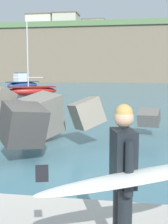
{
  "coord_description": "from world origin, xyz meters",
  "views": [
    {
      "loc": [
        2.21,
        -6.58,
        2.34
      ],
      "look_at": [
        1.06,
        0.5,
        1.4
      ],
      "focal_mm": 48.8,
      "sensor_mm": 36.0,
      "label": 1
    }
  ],
  "objects_px": {
    "mooring_buoy_middle": "(42,89)",
    "station_building_east": "(94,27)",
    "station_building_west": "(66,22)",
    "surfer_with_board": "(129,176)",
    "boat_far_left": "(22,84)",
    "boat_mid_left": "(32,90)",
    "mooring_buoy_inner": "(33,89)",
    "station_building_central": "(42,24)"
  },
  "relations": [
    {
      "from": "boat_mid_left",
      "to": "boat_far_left",
      "type": "height_order",
      "value": "boat_mid_left"
    },
    {
      "from": "boat_far_left",
      "to": "station_building_east",
      "type": "bearing_deg",
      "value": 87.27
    },
    {
      "from": "boat_far_left",
      "to": "station_building_west",
      "type": "distance_m",
      "value": 47.32
    },
    {
      "from": "mooring_buoy_inner",
      "to": "boat_far_left",
      "type": "bearing_deg",
      "value": 130.95
    },
    {
      "from": "station_building_west",
      "to": "mooring_buoy_middle",
      "type": "bearing_deg",
      "value": -81.19
    },
    {
      "from": "mooring_buoy_inner",
      "to": "station_building_west",
      "type": "xyz_separation_m",
      "value": [
        -6.1,
        47.55,
        15.86
      ]
    },
    {
      "from": "mooring_buoy_middle",
      "to": "station_building_east",
      "type": "xyz_separation_m",
      "value": [
        -1.16,
        58.73,
        15.88
      ]
    },
    {
      "from": "surfer_with_board",
      "to": "boat_mid_left",
      "type": "distance_m",
      "value": 28.18
    },
    {
      "from": "surfer_with_board",
      "to": "station_building_central",
      "type": "distance_m",
      "value": 87.57
    },
    {
      "from": "boat_far_left",
      "to": "mooring_buoy_inner",
      "type": "bearing_deg",
      "value": -49.05
    },
    {
      "from": "boat_far_left",
      "to": "station_building_east",
      "type": "distance_m",
      "value": 57.85
    },
    {
      "from": "boat_mid_left",
      "to": "boat_far_left",
      "type": "relative_size",
      "value": 1.39
    },
    {
      "from": "surfer_with_board",
      "to": "mooring_buoy_middle",
      "type": "height_order",
      "value": "surfer_with_board"
    },
    {
      "from": "boat_mid_left",
      "to": "mooring_buoy_inner",
      "type": "relative_size",
      "value": 16.33
    },
    {
      "from": "mooring_buoy_middle",
      "to": "mooring_buoy_inner",
      "type": "bearing_deg",
      "value": 175.66
    },
    {
      "from": "mooring_buoy_inner",
      "to": "station_building_central",
      "type": "relative_size",
      "value": 0.06
    },
    {
      "from": "boat_far_left",
      "to": "mooring_buoy_middle",
      "type": "distance_m",
      "value": 4.9
    },
    {
      "from": "surfer_with_board",
      "to": "mooring_buoy_inner",
      "type": "xyz_separation_m",
      "value": [
        -12.73,
        34.53,
        -1.06
      ]
    },
    {
      "from": "surfer_with_board",
      "to": "boat_far_left",
      "type": "height_order",
      "value": "boat_far_left"
    },
    {
      "from": "mooring_buoy_middle",
      "to": "station_building_east",
      "type": "relative_size",
      "value": 0.06
    },
    {
      "from": "station_building_central",
      "to": "station_building_east",
      "type": "distance_m",
      "value": 17.21
    },
    {
      "from": "boat_mid_left",
      "to": "mooring_buoy_middle",
      "type": "height_order",
      "value": "boat_mid_left"
    },
    {
      "from": "boat_far_left",
      "to": "mooring_buoy_middle",
      "type": "xyz_separation_m",
      "value": [
        3.82,
        -3.03,
        -0.51
      ]
    },
    {
      "from": "boat_far_left",
      "to": "station_building_east",
      "type": "xyz_separation_m",
      "value": [
        2.66,
        55.71,
        15.37
      ]
    },
    {
      "from": "boat_far_left",
      "to": "station_building_east",
      "type": "height_order",
      "value": "station_building_east"
    },
    {
      "from": "mooring_buoy_inner",
      "to": "mooring_buoy_middle",
      "type": "distance_m",
      "value": 1.28
    },
    {
      "from": "mooring_buoy_inner",
      "to": "station_building_west",
      "type": "bearing_deg",
      "value": 97.31
    },
    {
      "from": "surfer_with_board",
      "to": "mooring_buoy_middle",
      "type": "distance_m",
      "value": 36.31
    },
    {
      "from": "station_building_central",
      "to": "boat_far_left",
      "type": "bearing_deg",
      "value": -76.58
    },
    {
      "from": "boat_mid_left",
      "to": "station_building_west",
      "type": "bearing_deg",
      "value": 98.96
    },
    {
      "from": "station_building_central",
      "to": "mooring_buoy_inner",
      "type": "bearing_deg",
      "value": -74.51
    },
    {
      "from": "surfer_with_board",
      "to": "mooring_buoy_middle",
      "type": "relative_size",
      "value": 4.79
    },
    {
      "from": "station_building_west",
      "to": "station_building_central",
      "type": "height_order",
      "value": "station_building_west"
    },
    {
      "from": "surfer_with_board",
      "to": "station_building_east",
      "type": "bearing_deg",
      "value": 97.71
    },
    {
      "from": "station_building_west",
      "to": "station_building_east",
      "type": "height_order",
      "value": "station_building_east"
    },
    {
      "from": "station_building_east",
      "to": "boat_far_left",
      "type": "bearing_deg",
      "value": -92.73
    },
    {
      "from": "surfer_with_board",
      "to": "mooring_buoy_inner",
      "type": "height_order",
      "value": "surfer_with_board"
    },
    {
      "from": "boat_mid_left",
      "to": "station_building_west",
      "type": "relative_size",
      "value": 1.05
    },
    {
      "from": "boat_mid_left",
      "to": "boat_far_left",
      "type": "distance_m",
      "value": 12.31
    },
    {
      "from": "station_building_west",
      "to": "station_building_east",
      "type": "distance_m",
      "value": 12.71
    },
    {
      "from": "mooring_buoy_inner",
      "to": "boat_mid_left",
      "type": "bearing_deg",
      "value": -71.9
    },
    {
      "from": "surfer_with_board",
      "to": "station_building_west",
      "type": "xyz_separation_m",
      "value": [
        -18.83,
        82.08,
        14.8
      ]
    }
  ]
}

